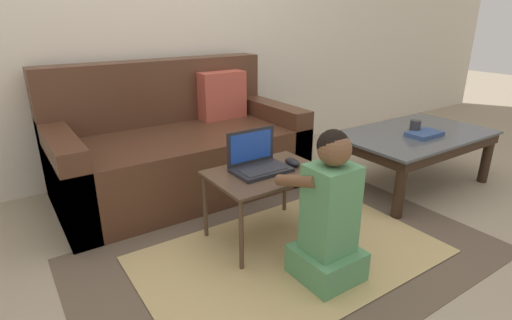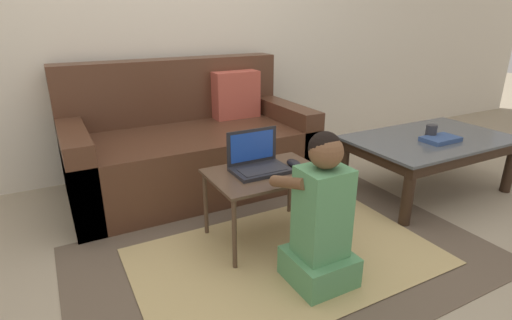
{
  "view_description": "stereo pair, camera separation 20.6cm",
  "coord_description": "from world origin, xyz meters",
  "views": [
    {
      "loc": [
        -1.11,
        -1.5,
        1.22
      ],
      "look_at": [
        0.03,
        0.19,
        0.47
      ],
      "focal_mm": 28.0,
      "sensor_mm": 36.0,
      "label": 1
    },
    {
      "loc": [
        -0.93,
        -1.61,
        1.22
      ],
      "look_at": [
        0.03,
        0.19,
        0.47
      ],
      "focal_mm": 28.0,
      "sensor_mm": 36.0,
      "label": 2
    }
  ],
  "objects": [
    {
      "name": "person_seated",
      "position": [
        0.09,
        -0.32,
        0.33
      ],
      "size": [
        0.29,
        0.41,
        0.75
      ],
      "color": "#518E5B",
      "rests_on": "ground_plane"
    },
    {
      "name": "cup_on_table",
      "position": [
        1.38,
        0.15,
        0.45
      ],
      "size": [
        0.07,
        0.07,
        0.1
      ],
      "color": "#2D2D33",
      "rests_on": "coffee_table"
    },
    {
      "name": "ground_plane",
      "position": [
        0.0,
        0.0,
        0.0
      ],
      "size": [
        16.0,
        16.0,
        0.0
      ],
      "primitive_type": "plane",
      "color": "gray"
    },
    {
      "name": "book_on_table",
      "position": [
        1.38,
        0.07,
        0.42
      ],
      "size": [
        0.25,
        0.16,
        0.03
      ],
      "color": "#334C7F",
      "rests_on": "coffee_table"
    },
    {
      "name": "wall_back",
      "position": [
        0.0,
        1.55,
        1.25
      ],
      "size": [
        9.0,
        0.06,
        2.5
      ],
      "color": "beige",
      "rests_on": "ground_plane"
    },
    {
      "name": "area_rug",
      "position": [
        0.07,
        -0.1,
        0.0
      ],
      "size": [
        2.17,
        1.37,
        0.01
      ],
      "color": "brown",
      "rests_on": "ground_plane"
    },
    {
      "name": "coffee_table",
      "position": [
        1.4,
        0.16,
        0.34
      ],
      "size": [
        1.13,
        0.69,
        0.4
      ],
      "color": "#4C5156",
      "rests_on": "ground_plane"
    },
    {
      "name": "computer_mouse",
      "position": [
        0.24,
        0.13,
        0.43
      ],
      "size": [
        0.06,
        0.11,
        0.04
      ],
      "color": "black",
      "rests_on": "laptop_desk"
    },
    {
      "name": "couch",
      "position": [
        -0.05,
        1.07,
        0.31
      ],
      "size": [
        1.67,
        0.91,
        0.9
      ],
      "color": "#4C2D1E",
      "rests_on": "ground_plane"
    },
    {
      "name": "laptop",
      "position": [
        0.04,
        0.18,
        0.44
      ],
      "size": [
        0.31,
        0.21,
        0.22
      ],
      "color": "#232328",
      "rests_on": "laptop_desk"
    },
    {
      "name": "laptop_desk",
      "position": [
        0.07,
        0.14,
        0.36
      ],
      "size": [
        0.62,
        0.43,
        0.41
      ],
      "color": "#4C3828",
      "rests_on": "ground_plane"
    }
  ]
}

